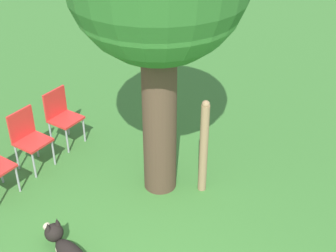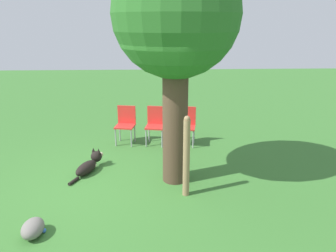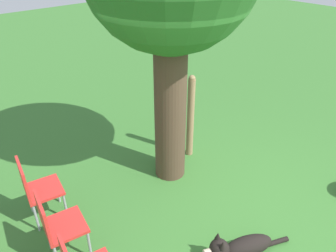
% 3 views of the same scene
% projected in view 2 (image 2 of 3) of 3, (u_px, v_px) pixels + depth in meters
% --- Properties ---
extents(ground_plane, '(30.00, 30.00, 0.00)m').
position_uv_depth(ground_plane, '(113.00, 186.00, 5.90)').
color(ground_plane, '#38702D').
extents(oak_tree, '(2.11, 2.11, 4.02)m').
position_uv_depth(oak_tree, '(176.00, 19.00, 5.28)').
color(oak_tree, '#4C3828').
rests_on(oak_tree, ground_plane).
extents(dog, '(1.04, 0.54, 0.40)m').
position_uv_depth(dog, '(89.00, 165.00, 6.46)').
color(dog, black).
rests_on(dog, ground_plane).
extents(fence_post, '(0.11, 0.11, 1.41)m').
position_uv_depth(fence_post, '(186.00, 156.00, 5.41)').
color(fence_post, '#937551').
rests_on(fence_post, ground_plane).
extents(red_chair_0, '(0.49, 0.51, 0.90)m').
position_uv_depth(red_chair_0, '(126.00, 122.00, 7.88)').
color(red_chair_0, red).
rests_on(red_chair_0, ground_plane).
extents(red_chair_1, '(0.49, 0.51, 0.90)m').
position_uv_depth(red_chair_1, '(156.00, 123.00, 7.84)').
color(red_chair_1, red).
rests_on(red_chair_1, ground_plane).
extents(red_chair_2, '(0.49, 0.51, 0.90)m').
position_uv_depth(red_chair_2, '(186.00, 123.00, 7.80)').
color(red_chair_2, red).
rests_on(red_chair_2, ground_plane).
extents(tennis_ball, '(0.07, 0.07, 0.07)m').
position_uv_depth(tennis_ball, '(44.00, 230.00, 4.60)').
color(tennis_ball, blue).
rests_on(tennis_ball, ground_plane).
extents(garden_rock, '(0.43, 0.29, 0.24)m').
position_uv_depth(garden_rock, '(33.00, 228.00, 4.51)').
color(garden_rock, slate).
rests_on(garden_rock, ground_plane).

